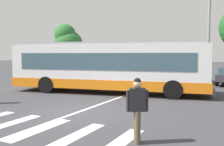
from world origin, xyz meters
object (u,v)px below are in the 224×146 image
Objects in this scene: pedestrian_crossing_street at (137,107)px; parked_car_silver at (195,74)px; parked_car_red at (134,71)px; background_tree_left at (68,42)px; city_transit_bus at (108,67)px; twin_arm_street_lamp at (210,4)px; parked_car_champagne at (165,72)px; parked_car_teal at (109,70)px.

pedestrian_crossing_street is 15.46m from parked_car_silver.
background_tree_left reaches higher than parked_car_red.
twin_arm_street_lamp is at bearing 52.93° from city_transit_bus.
parked_car_champagne is at bearing 173.84° from parked_car_silver.
parked_car_red is (-1.61, 8.33, -0.82)m from city_transit_bus.
background_tree_left reaches higher than parked_car_silver.
city_transit_bus is 2.67× the size of parked_car_silver.
parked_car_teal is 8.19m from parked_car_silver.
pedestrian_crossing_street is 0.38× the size of parked_car_teal.
twin_arm_street_lamp is at bearing -14.42° from parked_car_red.
parked_car_champagne is at bearing 80.81° from city_transit_bus.
city_transit_bus is at bearing 122.51° from pedestrian_crossing_street.
background_tree_left is at bearing 158.30° from parked_car_red.
parked_car_red is 11.84m from background_tree_left.
city_transit_bus is at bearing -79.09° from parked_car_red.
parked_car_champagne is 14.57m from background_tree_left.
parked_car_champagne is (5.61, -0.29, 0.00)m from parked_car_teal.
background_tree_left is at bearing 161.02° from twin_arm_street_lamp.
twin_arm_street_lamp is at bearing -48.65° from parked_car_silver.
parked_car_silver is 0.45× the size of twin_arm_street_lamp.
city_transit_bus is at bearing -127.07° from twin_arm_street_lamp.
twin_arm_street_lamp is at bearing -22.91° from parked_car_champagne.
pedestrian_crossing_street is 0.38× the size of parked_car_silver.
parked_car_teal is at bearing 177.09° from parked_car_champagne.
parked_car_red is at bearing 165.58° from twin_arm_street_lamp.
parked_car_champagne is at bearing 157.09° from twin_arm_street_lamp.
pedestrian_crossing_street is 0.17× the size of twin_arm_street_lamp.
parked_car_red is 0.73× the size of background_tree_left.
background_tree_left reaches higher than pedestrian_crossing_street.
parked_car_champagne is (-3.47, 15.71, -0.20)m from pedestrian_crossing_street.
city_transit_bus is 8.94m from pedestrian_crossing_street.
twin_arm_street_lamp reaches higher than parked_car_silver.
parked_car_teal is at bearing 176.99° from parked_car_red.
background_tree_left is at bearing 134.21° from city_transit_bus.
parked_car_silver is 0.74× the size of background_tree_left.
parked_car_red is at bearing 175.62° from parked_car_silver.
parked_car_silver is (2.56, -0.28, 0.00)m from parked_car_champagne.
parked_car_silver is at bearing -16.08° from background_tree_left.
pedestrian_crossing_street is 26.47m from background_tree_left.
twin_arm_street_lamp reaches higher than parked_car_teal.
parked_car_silver is (3.88, 7.91, -0.82)m from city_transit_bus.
twin_arm_street_lamp is (9.30, -1.84, 5.31)m from parked_car_teal.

